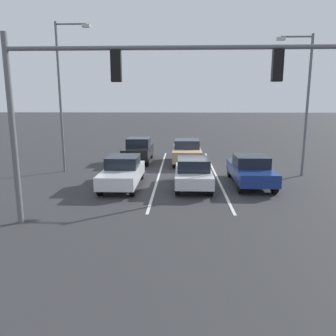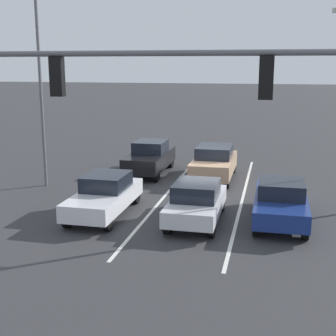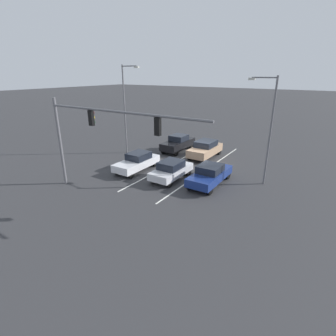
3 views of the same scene
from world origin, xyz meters
name	(u,v)px [view 3 (image 3 of 3)]	position (x,y,z in m)	size (l,w,h in m)	color
ground_plane	(198,161)	(0.00, 0.00, 0.00)	(240.00, 240.00, 0.00)	#333335
lane_stripe_left_divider	(207,169)	(-1.64, 1.55, 0.01)	(0.12, 15.11, 0.01)	silver
lane_stripe_center_divider	(174,162)	(1.64, 1.55, 0.01)	(0.12, 15.11, 0.01)	silver
car_silver_midlane_front	(171,170)	(-0.22, 5.04, 0.76)	(1.72, 4.02, 1.47)	silver
car_navy_leftlane_front	(210,174)	(-3.14, 4.32, 0.77)	(1.80, 4.56, 1.50)	navy
car_white_rightlane_front	(137,162)	(3.28, 4.91, 0.74)	(1.73, 4.41, 1.49)	silver
car_tan_midlane_second	(205,149)	(-0.01, -1.49, 0.84)	(1.88, 4.39, 1.64)	tan
car_black_rightlane_second	(178,143)	(3.37, -1.99, 0.84)	(1.76, 4.47, 1.67)	black
traffic_signal_gantry	(94,128)	(2.29, 10.10, 4.61)	(11.69, 0.37, 6.28)	slate
street_lamp_right_shoulder	(126,105)	(7.22, 1.54, 4.90)	(2.01, 0.24, 8.54)	slate
street_lamp_left_shoulder	(268,124)	(-6.32, 2.12, 4.45)	(1.96, 0.24, 7.68)	slate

